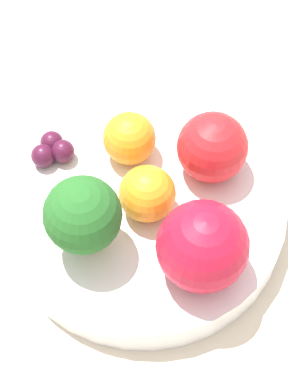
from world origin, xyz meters
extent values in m
plane|color=gray|center=(0.00, 0.00, 0.00)|extent=(6.00, 6.00, 0.00)
cube|color=beige|center=(0.00, 0.00, 0.01)|extent=(1.20, 1.20, 0.02)
cylinder|color=white|center=(0.00, 0.00, 0.03)|extent=(0.21, 0.21, 0.03)
cylinder|color=#99C17A|center=(-0.03, 0.05, 0.06)|extent=(0.02, 0.02, 0.02)
sphere|color=#236023|center=(-0.03, 0.05, 0.09)|extent=(0.05, 0.05, 0.05)
sphere|color=red|center=(0.01, -0.06, 0.08)|extent=(0.05, 0.05, 0.05)
sphere|color=#B7142D|center=(-0.06, -0.02, 0.08)|extent=(0.06, 0.06, 0.06)
sphere|color=orange|center=(0.04, 0.00, 0.07)|extent=(0.04, 0.04, 0.04)
sphere|color=orange|center=(-0.01, 0.00, 0.07)|extent=(0.04, 0.04, 0.04)
sphere|color=#47142D|center=(0.06, 0.06, 0.06)|extent=(0.02, 0.02, 0.02)
sphere|color=#47142D|center=(0.05, 0.07, 0.06)|extent=(0.02, 0.02, 0.02)
sphere|color=#47142D|center=(0.05, 0.05, 0.06)|extent=(0.02, 0.02, 0.02)
camera|label=1|loc=(-0.25, 0.07, 0.45)|focal=60.00mm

